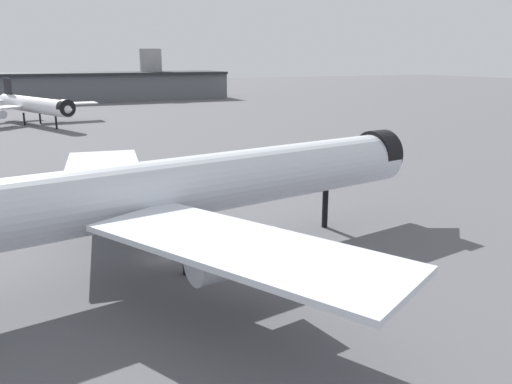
# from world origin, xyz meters

# --- Properties ---
(ground) EXTENTS (900.00, 900.00, 0.00)m
(ground) POSITION_xyz_m (0.00, 0.00, 0.00)
(ground) COLOR #56565B
(airliner_near_gate) EXTENTS (60.55, 54.67, 16.79)m
(airliner_near_gate) POSITION_xyz_m (2.77, -1.66, 7.39)
(airliner_near_gate) COLOR silver
(airliner_near_gate) RESTS_ON ground
(airliner_far_taxiway) EXTENTS (40.83, 45.73, 13.42)m
(airliner_far_taxiway) POSITION_xyz_m (-6.91, 119.92, 5.91)
(airliner_far_taxiway) COLOR white
(airliner_far_taxiway) RESTS_ON ground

